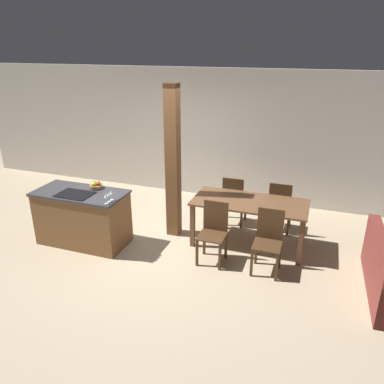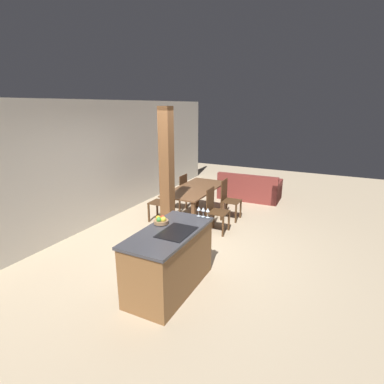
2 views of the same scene
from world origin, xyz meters
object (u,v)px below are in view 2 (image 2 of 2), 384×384
Objects in this scene: wine_glass_near at (208,210)px; dining_chair_near_left at (215,210)px; dining_chair_far_right at (179,192)px; kitchen_island at (170,260)px; wine_glass_far at (199,209)px; wine_glass_middle at (203,210)px; dining_chair_far_left at (162,201)px; couch at (249,190)px; fruit_bowl at (161,220)px; timber_post at (167,178)px; dining_table at (196,192)px; dining_chair_near_right at (228,199)px.

wine_glass_near reaches higher than dining_chair_near_left.
kitchen_island is at bearing 26.26° from dining_chair_far_right.
wine_glass_far is 0.17× the size of dining_chair_near_left.
wine_glass_middle and wine_glass_far have the same top height.
couch is at bearing 153.30° from dining_chair_far_left.
couch is (4.12, 0.48, -0.77)m from wine_glass_near.
couch is at bearing -0.56° from fruit_bowl.
couch is (4.64, -0.05, -0.70)m from fruit_bowl.
wine_glass_middle is 0.09× the size of couch.
kitchen_island is 0.94m from wine_glass_near.
wine_glass_far is at bearing -35.64° from fruit_bowl.
dining_chair_near_left is at bearing 5.00° from kitchen_island.
dining_chair_far_right is (0.82, 0.00, 0.00)m from dining_chair_far_left.
timber_post reaches higher than dining_chair_far_left.
wine_glass_far is 0.09× the size of dining_table.
wine_glass_far is 2.30m from dining_chair_far_left.
wine_glass_middle reaches higher than couch.
kitchen_island is 0.92m from wine_glass_middle.
wine_glass_far is at bearing 93.11° from couch.
dining_table is at bearing 30.45° from wine_glass_near.
dining_chair_near_right is at bearing 90.00° from dining_chair_far_right.
dining_chair_near_right is at bearing 0.00° from dining_chair_near_left.
timber_post is (0.63, 0.94, 0.25)m from wine_glass_far.
dining_chair_near_right is 1.00× the size of dining_chair_far_right.
kitchen_island is at bearing -176.36° from dining_chair_near_right.
dining_table is at bearing 28.74° from wine_glass_middle.
dining_chair_far_left reaches higher than dining_table.
dining_chair_far_right is 2.02m from timber_post.
timber_post is (-0.90, -0.69, 0.80)m from dining_chair_far_left.
dining_chair_near_left is 0.55× the size of couch.
dining_chair_near_left is (1.52, 0.49, -0.55)m from wine_glass_near.
dining_chair_near_right is at bearing 3.64° from kitchen_island.
dining_chair_far_right is at bearing 57.60° from dining_table.
dining_chair_far_right is at bearing 26.26° from kitchen_island.
dining_chair_far_left is 1.00× the size of dining_chair_far_right.
dining_chair_near_left is 1.54m from dining_chair_far_right.
dining_table is 0.71× the size of timber_post.
wine_glass_near reaches higher than dining_chair_far_left.
timber_post reaches higher than wine_glass_far.
timber_post reaches higher than fruit_bowl.
wine_glass_near is 0.17× the size of dining_chair_far_left.
wine_glass_far is 0.17× the size of dining_chair_far_right.
dining_chair_near_left is 1.00× the size of dining_chair_far_left.
wine_glass_near is 1.00× the size of wine_glass_middle.
dining_chair_far_right is 0.55× the size of couch.
timber_post reaches higher than dining_chair_near_left.
couch is 3.70m from timber_post.
wine_glass_far is (0.00, 0.08, 0.00)m from wine_glass_middle.
wine_glass_middle is at bearing -151.26° from dining_table.
dining_chair_near_right reaches higher than couch.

